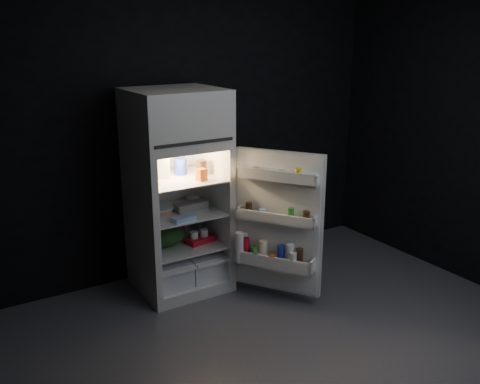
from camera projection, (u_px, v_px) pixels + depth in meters
floor at (297, 342)px, 4.00m from camera, size 4.00×3.40×0.00m
wall_back at (190, 129)px, 4.99m from camera, size 4.00×0.00×2.70m
refrigerator at (176, 185)px, 4.63m from camera, size 0.76×0.71×1.78m
fridge_door at (277, 225)px, 4.44m from camera, size 0.56×0.70×1.22m
milk_jug at (160, 164)px, 4.54m from camera, size 0.17×0.17×0.24m
mayo_jar at (181, 166)px, 4.67m from camera, size 0.14×0.14×0.14m
jam_jar at (201, 168)px, 4.65m from camera, size 0.12×0.12×0.13m
amber_bottle at (152, 167)px, 4.49m from camera, size 0.09×0.09×0.22m
small_carton at (202, 175)px, 4.48m from camera, size 0.10×0.08×0.10m
egg_carton at (191, 206)px, 4.68m from camera, size 0.30×0.13×0.07m
pie at (158, 209)px, 4.64m from camera, size 0.36×0.36×0.04m
flat_package at (183, 219)px, 4.41m from camera, size 0.21×0.13×0.04m
wrapped_pkg at (193, 199)px, 4.91m from camera, size 0.12×0.11×0.05m
produce_bag at (165, 235)px, 4.66m from camera, size 0.44×0.40×0.20m
yogurt_tray at (200, 239)px, 4.76m from camera, size 0.27×0.18×0.05m
small_can_red at (182, 229)px, 4.95m from camera, size 0.08×0.08×0.09m
small_can_silver at (199, 226)px, 5.02m from camera, size 0.09×0.09×0.09m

